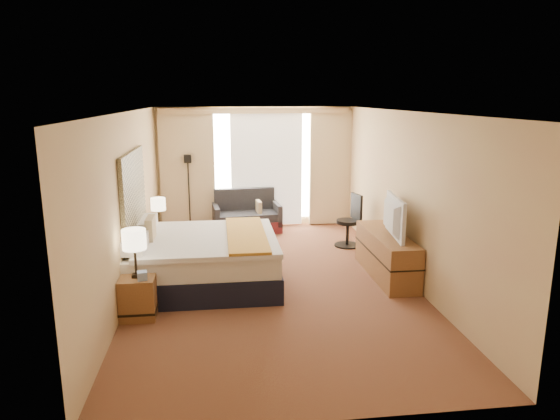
{
  "coord_description": "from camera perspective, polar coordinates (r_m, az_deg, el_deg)",
  "views": [
    {
      "loc": [
        -0.79,
        -7.31,
        2.82
      ],
      "look_at": [
        0.17,
        0.4,
        1.04
      ],
      "focal_mm": 32.0,
      "sensor_mm": 36.0,
      "label": 1
    }
  ],
  "objects": [
    {
      "name": "nightstand_left",
      "position": [
        6.85,
        -15.84,
        -9.44
      ],
      "size": [
        0.45,
        0.52,
        0.55
      ],
      "primitive_type": "cube",
      "color": "brown",
      "rests_on": "floor"
    },
    {
      "name": "wall_back",
      "position": [
        10.95,
        -2.88,
        4.89
      ],
      "size": [
        4.2,
        0.02,
        2.6
      ],
      "primitive_type": "cube",
      "color": "#D3BC80",
      "rests_on": "ground"
    },
    {
      "name": "loveseat",
      "position": [
        10.68,
        -3.82,
        -0.86
      ],
      "size": [
        1.47,
        0.88,
        0.88
      ],
      "rotation": [
        0.0,
        0.0,
        0.09
      ],
      "color": "#55181D",
      "rests_on": "floor"
    },
    {
      "name": "telephone",
      "position": [
        9.14,
        -13.33,
        -1.65
      ],
      "size": [
        0.2,
        0.17,
        0.06
      ],
      "primitive_type": "cube",
      "rotation": [
        0.0,
        0.0,
        -0.37
      ],
      "color": "black",
      "rests_on": "nightstand_right"
    },
    {
      "name": "lamp_left",
      "position": [
        6.57,
        -16.34,
        -3.35
      ],
      "size": [
        0.3,
        0.3,
        0.63
      ],
      "color": "black",
      "rests_on": "nightstand_left"
    },
    {
      "name": "window",
      "position": [
        10.94,
        -1.56,
        5.0
      ],
      "size": [
        2.3,
        0.02,
        2.3
      ],
      "primitive_type": "cube",
      "color": "white",
      "rests_on": "wall_back"
    },
    {
      "name": "floor",
      "position": [
        7.88,
        -0.86,
        -8.09
      ],
      "size": [
        4.2,
        7.0,
        0.02
      ],
      "primitive_type": "cube",
      "color": "#541A18",
      "rests_on": "ground"
    },
    {
      "name": "tissue_box",
      "position": [
        6.59,
        -15.47,
        -7.25
      ],
      "size": [
        0.14,
        0.14,
        0.11
      ],
      "primitive_type": "cube",
      "rotation": [
        0.0,
        0.0,
        0.22
      ],
      "color": "#839CCB",
      "rests_on": "nightstand_left"
    },
    {
      "name": "curtains",
      "position": [
        10.82,
        -2.86,
        5.37
      ],
      "size": [
        4.12,
        0.19,
        2.56
      ],
      "color": "beige",
      "rests_on": "floor"
    },
    {
      "name": "media_dresser",
      "position": [
        8.15,
        12.07,
        -5.04
      ],
      "size": [
        0.5,
        1.8,
        0.7
      ],
      "primitive_type": "cube",
      "color": "brown",
      "rests_on": "floor"
    },
    {
      "name": "desk_chair",
      "position": [
        9.63,
        8.03,
        -1.49
      ],
      "size": [
        0.49,
        0.49,
        1.01
      ],
      "rotation": [
        0.0,
        0.0,
        0.21
      ],
      "color": "black",
      "rests_on": "floor"
    },
    {
      "name": "ceiling",
      "position": [
        7.36,
        -0.93,
        11.18
      ],
      "size": [
        4.2,
        7.0,
        0.02
      ],
      "primitive_type": "cube",
      "color": "white",
      "rests_on": "wall_back"
    },
    {
      "name": "nightstand_right",
      "position": [
        9.19,
        -13.57,
        -3.56
      ],
      "size": [
        0.45,
        0.52,
        0.55
      ],
      "primitive_type": "cube",
      "color": "brown",
      "rests_on": "floor"
    },
    {
      "name": "lamp_right",
      "position": [
        8.98,
        -13.75,
        0.59
      ],
      "size": [
        0.25,
        0.25,
        0.54
      ],
      "color": "black",
      "rests_on": "nightstand_right"
    },
    {
      "name": "wall_left",
      "position": [
        7.58,
        -16.88,
        0.77
      ],
      "size": [
        0.02,
        7.0,
        2.6
      ],
      "primitive_type": "cube",
      "color": "#D3BC80",
      "rests_on": "ground"
    },
    {
      "name": "headboard",
      "position": [
        7.77,
        -16.34,
        0.94
      ],
      "size": [
        0.06,
        1.85,
        1.5
      ],
      "primitive_type": "cube",
      "color": "black",
      "rests_on": "wall_left"
    },
    {
      "name": "wall_right",
      "position": [
        8.01,
        14.22,
        1.55
      ],
      "size": [
        0.02,
        7.0,
        2.6
      ],
      "primitive_type": "cube",
      "color": "#D3BC80",
      "rests_on": "ground"
    },
    {
      "name": "television",
      "position": [
        7.84,
        12.26,
        -0.74
      ],
      "size": [
        0.27,
        1.09,
        0.62
      ],
      "primitive_type": "imported",
      "rotation": [
        0.0,
        0.0,
        1.45
      ],
      "color": "black",
      "rests_on": "media_dresser"
    },
    {
      "name": "bed",
      "position": [
        7.73,
        -8.77,
        -5.56
      ],
      "size": [
        2.21,
        2.02,
        1.07
      ],
      "color": "black",
      "rests_on": "floor"
    },
    {
      "name": "floor_lamp",
      "position": [
        10.76,
        -10.43,
        3.73
      ],
      "size": [
        0.21,
        0.21,
        1.62
      ],
      "color": "black",
      "rests_on": "floor"
    },
    {
      "name": "wall_front",
      "position": [
        4.18,
        4.36,
        -8.45
      ],
      "size": [
        4.2,
        0.02,
        2.6
      ],
      "primitive_type": "cube",
      "color": "#D3BC80",
      "rests_on": "ground"
    }
  ]
}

